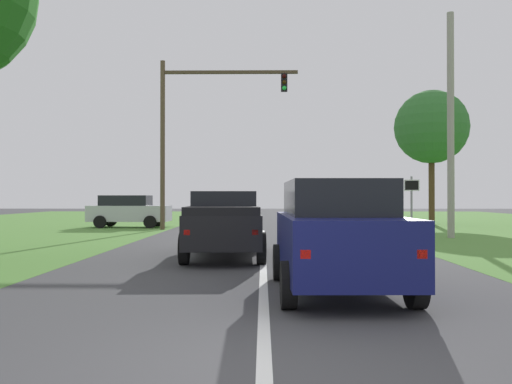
{
  "coord_description": "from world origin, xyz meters",
  "views": [
    {
      "loc": [
        -0.02,
        -5.03,
        1.67
      ],
      "look_at": [
        -0.27,
        15.99,
        1.87
      ],
      "focal_mm": 37.45,
      "sensor_mm": 36.0,
      "label": 1
    }
  ],
  "objects_px": {
    "traffic_light": "(195,120)",
    "crossing_suv_far": "(129,211)",
    "red_suv_near": "(337,233)",
    "utility_pole_right": "(451,125)",
    "keep_moving_sign": "(412,199)",
    "oak_tree_right": "(431,127)",
    "pickup_truck_lead": "(225,223)"
  },
  "relations": [
    {
      "from": "red_suv_near",
      "to": "utility_pole_right",
      "type": "relative_size",
      "value": 0.49
    },
    {
      "from": "red_suv_near",
      "to": "oak_tree_right",
      "type": "xyz_separation_m",
      "value": [
        9.03,
        23.27,
        4.92
      ]
    },
    {
      "from": "pickup_truck_lead",
      "to": "utility_pole_right",
      "type": "distance_m",
      "value": 11.92
    },
    {
      "from": "oak_tree_right",
      "to": "crossing_suv_far",
      "type": "bearing_deg",
      "value": -169.45
    },
    {
      "from": "pickup_truck_lead",
      "to": "oak_tree_right",
      "type": "relative_size",
      "value": 0.64
    },
    {
      "from": "red_suv_near",
      "to": "traffic_light",
      "type": "height_order",
      "value": "traffic_light"
    },
    {
      "from": "red_suv_near",
      "to": "crossing_suv_far",
      "type": "bearing_deg",
      "value": 113.58
    },
    {
      "from": "red_suv_near",
      "to": "utility_pole_right",
      "type": "distance_m",
      "value": 14.45
    },
    {
      "from": "pickup_truck_lead",
      "to": "keep_moving_sign",
      "type": "xyz_separation_m",
      "value": [
        6.86,
        6.24,
        0.64
      ]
    },
    {
      "from": "keep_moving_sign",
      "to": "utility_pole_right",
      "type": "bearing_deg",
      "value": 27.78
    },
    {
      "from": "crossing_suv_far",
      "to": "pickup_truck_lead",
      "type": "bearing_deg",
      "value": -66.63
    },
    {
      "from": "red_suv_near",
      "to": "pickup_truck_lead",
      "type": "bearing_deg",
      "value": 114.16
    },
    {
      "from": "utility_pole_right",
      "to": "red_suv_near",
      "type": "bearing_deg",
      "value": -117.19
    },
    {
      "from": "red_suv_near",
      "to": "keep_moving_sign",
      "type": "height_order",
      "value": "keep_moving_sign"
    },
    {
      "from": "crossing_suv_far",
      "to": "traffic_light",
      "type": "bearing_deg",
      "value": -27.42
    },
    {
      "from": "red_suv_near",
      "to": "traffic_light",
      "type": "bearing_deg",
      "value": 104.96
    },
    {
      "from": "crossing_suv_far",
      "to": "utility_pole_right",
      "type": "xyz_separation_m",
      "value": [
        15.11,
        -7.51,
        3.69
      ]
    },
    {
      "from": "keep_moving_sign",
      "to": "utility_pole_right",
      "type": "xyz_separation_m",
      "value": [
        1.88,
        0.99,
        3.03
      ]
    },
    {
      "from": "traffic_light",
      "to": "keep_moving_sign",
      "type": "relative_size",
      "value": 3.51
    },
    {
      "from": "oak_tree_right",
      "to": "utility_pole_right",
      "type": "xyz_separation_m",
      "value": [
        -2.63,
        -10.82,
        -1.32
      ]
    },
    {
      "from": "crossing_suv_far",
      "to": "utility_pole_right",
      "type": "bearing_deg",
      "value": -26.44
    },
    {
      "from": "pickup_truck_lead",
      "to": "oak_tree_right",
      "type": "height_order",
      "value": "oak_tree_right"
    },
    {
      "from": "oak_tree_right",
      "to": "red_suv_near",
      "type": "bearing_deg",
      "value": -111.21
    },
    {
      "from": "utility_pole_right",
      "to": "pickup_truck_lead",
      "type": "bearing_deg",
      "value": -140.42
    },
    {
      "from": "traffic_light",
      "to": "crossing_suv_far",
      "type": "relative_size",
      "value": 1.98
    },
    {
      "from": "red_suv_near",
      "to": "oak_tree_right",
      "type": "bearing_deg",
      "value": 68.79
    },
    {
      "from": "oak_tree_right",
      "to": "utility_pole_right",
      "type": "height_order",
      "value": "utility_pole_right"
    },
    {
      "from": "traffic_light",
      "to": "crossing_suv_far",
      "type": "height_order",
      "value": "traffic_light"
    },
    {
      "from": "oak_tree_right",
      "to": "crossing_suv_far",
      "type": "xyz_separation_m",
      "value": [
        -17.74,
        -3.3,
        -5.02
      ]
    },
    {
      "from": "pickup_truck_lead",
      "to": "traffic_light",
      "type": "height_order",
      "value": "traffic_light"
    },
    {
      "from": "utility_pole_right",
      "to": "crossing_suv_far",
      "type": "bearing_deg",
      "value": 153.56
    },
    {
      "from": "keep_moving_sign",
      "to": "crossing_suv_far",
      "type": "bearing_deg",
      "value": 147.27
    }
  ]
}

